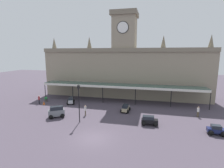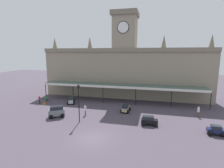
# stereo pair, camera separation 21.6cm
# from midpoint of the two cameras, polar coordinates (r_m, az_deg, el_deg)

# --- Properties ---
(ground_plane) EXTENTS (140.00, 140.00, 0.00)m
(ground_plane) POSITION_cam_midpoint_polar(r_m,az_deg,el_deg) (21.54, -5.85, -17.17)
(ground_plane) COLOR #483E4B
(station_building) EXTENTS (36.43, 5.58, 18.47)m
(station_building) POSITION_cam_midpoint_polar(r_m,az_deg,el_deg) (39.52, 4.29, 4.86)
(station_building) COLOR gray
(station_building) RESTS_ON ground
(entrance_canopy) EXTENTS (32.65, 3.26, 3.59)m
(entrance_canopy) POSITION_cam_midpoint_polar(r_m,az_deg,el_deg) (35.12, 2.87, -0.41)
(entrance_canopy) COLOR #38564C
(entrance_canopy) RESTS_ON ground
(car_grey_van) EXTENTS (2.58, 2.38, 1.77)m
(car_grey_van) POSITION_cam_midpoint_polar(r_m,az_deg,el_deg) (28.69, -17.42, -8.75)
(car_grey_van) COLOR slate
(car_grey_van) RESTS_ON ground
(car_beige_estate) EXTENTS (1.62, 2.29, 1.27)m
(car_beige_estate) POSITION_cam_midpoint_polar(r_m,az_deg,el_deg) (29.95, 4.66, -7.99)
(car_beige_estate) COLOR tan
(car_beige_estate) RESTS_ON ground
(car_black_estate) EXTENTS (2.28, 1.60, 1.27)m
(car_black_estate) POSITION_cam_midpoint_polar(r_m,az_deg,el_deg) (25.26, 12.24, -11.71)
(car_black_estate) COLOR black
(car_black_estate) RESTS_ON ground
(car_navy_sedan) EXTENTS (2.08, 1.58, 1.19)m
(car_navy_sedan) POSITION_cam_midpoint_polar(r_m,az_deg,el_deg) (25.45, 31.01, -12.95)
(car_navy_sedan) COLOR #19214C
(car_navy_sedan) RESTS_ON ground
(car_silver_estate) EXTENTS (2.10, 2.42, 1.27)m
(car_silver_estate) POSITION_cam_midpoint_polar(r_m,az_deg,el_deg) (35.52, -13.05, -5.32)
(car_silver_estate) COLOR #B2B5BA
(car_silver_estate) RESTS_ON ground
(pedestrian_crossing_forecourt) EXTENTS (0.34, 0.34, 1.67)m
(pedestrian_crossing_forecourt) POSITION_cam_midpoint_polar(r_m,az_deg,el_deg) (37.25, -22.39, -4.57)
(pedestrian_crossing_forecourt) COLOR black
(pedestrian_crossing_forecourt) RESTS_ON ground
(pedestrian_near_entrance) EXTENTS (0.34, 0.38, 1.67)m
(pedestrian_near_entrance) POSITION_cam_midpoint_polar(r_m,az_deg,el_deg) (28.46, -8.46, -8.33)
(pedestrian_near_entrance) COLOR brown
(pedestrian_near_entrance) RESTS_ON ground
(pedestrian_beside_cars) EXTENTS (0.34, 0.34, 1.67)m
(pedestrian_beside_cars) POSITION_cam_midpoint_polar(r_m,az_deg,el_deg) (30.58, 26.48, -7.99)
(pedestrian_beside_cars) COLOR brown
(pedestrian_beside_cars) RESTS_ON ground
(victorian_lamppost) EXTENTS (0.30, 0.30, 5.53)m
(victorian_lamppost) POSITION_cam_midpoint_polar(r_m,az_deg,el_deg) (25.26, -10.54, -4.89)
(victorian_lamppost) COLOR black
(victorian_lamppost) RESTS_ON ground
(traffic_cone) EXTENTS (0.40, 0.40, 0.66)m
(traffic_cone) POSITION_cam_midpoint_polar(r_m,az_deg,el_deg) (36.46, -21.02, -5.73)
(traffic_cone) COLOR orange
(traffic_cone) RESTS_ON ground
(planter_near_kerb) EXTENTS (0.60, 0.60, 0.96)m
(planter_near_kerb) POSITION_cam_midpoint_polar(r_m,az_deg,el_deg) (38.60, -20.43, -4.59)
(planter_near_kerb) COLOR #47423D
(planter_near_kerb) RESTS_ON ground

